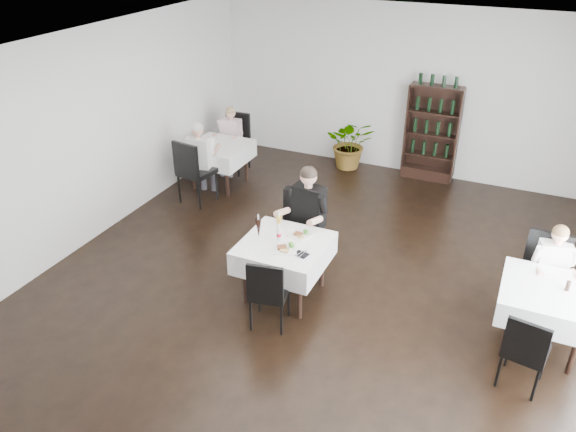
# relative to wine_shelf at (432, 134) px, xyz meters

# --- Properties ---
(room_shell) EXTENTS (9.00, 9.00, 9.00)m
(room_shell) POSITION_rel_wine_shelf_xyz_m (-0.60, -4.31, 0.65)
(room_shell) COLOR black
(room_shell) RESTS_ON ground
(wine_shelf) EXTENTS (0.90, 0.28, 1.75)m
(wine_shelf) POSITION_rel_wine_shelf_xyz_m (0.00, 0.00, 0.00)
(wine_shelf) COLOR black
(wine_shelf) RESTS_ON ground
(main_table) EXTENTS (1.03, 1.03, 0.77)m
(main_table) POSITION_rel_wine_shelf_xyz_m (-0.90, -4.31, -0.23)
(main_table) COLOR black
(main_table) RESTS_ON ground
(left_table) EXTENTS (0.98, 0.98, 0.77)m
(left_table) POSITION_rel_wine_shelf_xyz_m (-3.30, -1.81, -0.23)
(left_table) COLOR black
(left_table) RESTS_ON ground
(right_table) EXTENTS (0.98, 0.98, 0.77)m
(right_table) POSITION_rel_wine_shelf_xyz_m (2.10, -4.01, -0.23)
(right_table) COLOR black
(right_table) RESTS_ON ground
(potted_tree) EXTENTS (1.07, 1.00, 0.97)m
(potted_tree) POSITION_rel_wine_shelf_xyz_m (-1.45, -0.11, -0.36)
(potted_tree) COLOR #26531C
(potted_tree) RESTS_ON ground
(main_chair_far) EXTENTS (0.54, 0.54, 1.05)m
(main_chair_far) POSITION_rel_wine_shelf_xyz_m (-1.05, -3.55, -0.25)
(main_chair_far) COLOR black
(main_chair_far) RESTS_ON ground
(main_chair_near) EXTENTS (0.50, 0.50, 0.93)m
(main_chair_near) POSITION_rel_wine_shelf_xyz_m (-0.80, -4.98, -0.32)
(main_chair_near) COLOR black
(main_chair_near) RESTS_ON ground
(left_chair_far) EXTENTS (0.49, 0.50, 1.08)m
(left_chair_far) POSITION_rel_wine_shelf_xyz_m (-3.40, -1.06, -0.23)
(left_chair_far) COLOR black
(left_chair_far) RESTS_ON ground
(left_chair_near) EXTENTS (0.58, 0.58, 1.11)m
(left_chair_near) POSITION_rel_wine_shelf_xyz_m (-3.33, -2.61, -0.21)
(left_chair_near) COLOR black
(left_chair_near) RESTS_ON ground
(right_chair_far) EXTENTS (0.52, 0.53, 1.08)m
(right_chair_far) POSITION_rel_wine_shelf_xyz_m (2.03, -3.45, -0.23)
(right_chair_far) COLOR black
(right_chair_far) RESTS_ON ground
(right_chair_near) EXTENTS (0.48, 0.48, 0.90)m
(right_chair_near) POSITION_rel_wine_shelf_xyz_m (1.95, -4.79, -0.33)
(right_chair_near) COLOR black
(right_chair_near) RESTS_ON ground
(diner_main) EXTENTS (0.59, 0.60, 1.50)m
(diner_main) POSITION_rel_wine_shelf_xyz_m (-0.89, -3.68, 0.03)
(diner_main) COLOR #3B3B42
(diner_main) RESTS_ON ground
(diner_left_far) EXTENTS (0.48, 0.48, 1.24)m
(diner_left_far) POSITION_rel_wine_shelf_xyz_m (-3.41, -1.21, -0.13)
(diner_left_far) COLOR #3B3B42
(diner_left_far) RESTS_ON ground
(diner_left_near) EXTENTS (0.55, 0.58, 1.35)m
(diner_left_near) POSITION_rel_wine_shelf_xyz_m (-3.34, -2.33, -0.06)
(diner_left_near) COLOR #3B3B42
(diner_left_near) RESTS_ON ground
(diner_right_far) EXTENTS (0.52, 0.55, 1.25)m
(diner_right_far) POSITION_rel_wine_shelf_xyz_m (2.12, -3.48, -0.12)
(diner_right_far) COLOR #3B3B42
(diner_right_far) RESTS_ON ground
(plate_far) EXTENTS (0.32, 0.32, 0.08)m
(plate_far) POSITION_rel_wine_shelf_xyz_m (-0.77, -4.08, -0.06)
(plate_far) COLOR white
(plate_far) RESTS_ON main_table
(plate_near) EXTENTS (0.36, 0.36, 0.09)m
(plate_near) POSITION_rel_wine_shelf_xyz_m (-0.82, -4.45, -0.06)
(plate_near) COLOR white
(plate_near) RESTS_ON main_table
(pilsner_dark) EXTENTS (0.08, 0.08, 0.33)m
(pilsner_dark) POSITION_rel_wine_shelf_xyz_m (-1.24, -4.34, 0.06)
(pilsner_dark) COLOR black
(pilsner_dark) RESTS_ON main_table
(pilsner_lager) EXTENTS (0.08, 0.08, 0.32)m
(pilsner_lager) POSITION_rel_wine_shelf_xyz_m (-1.04, -4.16, 0.06)
(pilsner_lager) COLOR gold
(pilsner_lager) RESTS_ON main_table
(coke_bottle) EXTENTS (0.06, 0.06, 0.23)m
(coke_bottle) POSITION_rel_wine_shelf_xyz_m (-0.98, -4.29, 0.01)
(coke_bottle) COLOR silver
(coke_bottle) RESTS_ON main_table
(napkin_cutlery) EXTENTS (0.19, 0.18, 0.02)m
(napkin_cutlery) POSITION_rel_wine_shelf_xyz_m (-0.60, -4.48, -0.07)
(napkin_cutlery) COLOR black
(napkin_cutlery) RESTS_ON main_table
(pepper_mill) EXTENTS (0.05, 0.05, 0.11)m
(pepper_mill) POSITION_rel_wine_shelf_xyz_m (2.26, -3.97, -0.02)
(pepper_mill) COLOR black
(pepper_mill) RESTS_ON right_table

